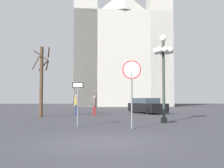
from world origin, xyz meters
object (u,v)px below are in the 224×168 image
(bare_tree, at_px, (42,79))
(parked_car_near_black, at_px, (147,106))
(stop_sign, at_px, (132,80))
(one_way_arrow_sign, at_px, (78,98))
(pedestrian_standing, at_px, (76,103))
(pedestrian_walking, at_px, (95,103))
(cathedral, at_px, (121,46))
(street_lamp, at_px, (163,61))

(bare_tree, bearing_deg, parked_car_near_black, 28.53)
(stop_sign, relative_size, bare_tree, 0.59)
(one_way_arrow_sign, bearing_deg, pedestrian_standing, 96.64)
(bare_tree, relative_size, pedestrian_walking, 3.27)
(pedestrian_walking, distance_m, pedestrian_standing, 1.66)
(cathedral, xyz_separation_m, pedestrian_walking, (-3.73, -26.33, -9.93))
(street_lamp, bearing_deg, stop_sign, -124.47)
(cathedral, height_order, stop_sign, cathedral)
(street_lamp, distance_m, pedestrian_standing, 9.55)
(bare_tree, bearing_deg, one_way_arrow_sign, -63.37)
(one_way_arrow_sign, height_order, bare_tree, bare_tree)
(bare_tree, height_order, parked_car_near_black, bare_tree)
(stop_sign, xyz_separation_m, one_way_arrow_sign, (-2.61, 1.07, -0.86))
(stop_sign, relative_size, parked_car_near_black, 0.67)
(cathedral, bearing_deg, one_way_arrow_sign, -96.89)
(cathedral, distance_m, street_lamp, 33.63)
(parked_car_near_black, distance_m, pedestrian_walking, 5.73)
(one_way_arrow_sign, distance_m, street_lamp, 5.70)
(street_lamp, distance_m, parked_car_near_black, 10.03)
(stop_sign, distance_m, pedestrian_walking, 10.00)
(cathedral, height_order, bare_tree, cathedral)
(pedestrian_standing, bearing_deg, bare_tree, -136.87)
(street_lamp, relative_size, parked_car_near_black, 1.09)
(parked_car_near_black, height_order, pedestrian_standing, pedestrian_standing)
(one_way_arrow_sign, bearing_deg, street_lamp, 23.91)
(bare_tree, height_order, pedestrian_walking, bare_tree)
(one_way_arrow_sign, distance_m, parked_car_near_black, 12.88)
(stop_sign, distance_m, one_way_arrow_sign, 2.95)
(street_lamp, relative_size, bare_tree, 0.96)
(street_lamp, bearing_deg, cathedral, 91.02)
(cathedral, distance_m, parked_car_near_black, 25.42)
(bare_tree, xyz_separation_m, pedestrian_standing, (2.41, 2.26, -1.86))
(street_lamp, xyz_separation_m, pedestrian_walking, (-4.32, 6.49, -2.62))
(bare_tree, distance_m, parked_car_near_black, 10.23)
(bare_tree, bearing_deg, pedestrian_standing, 43.13)
(parked_car_near_black, height_order, pedestrian_walking, pedestrian_walking)
(stop_sign, bearing_deg, bare_tree, 127.24)
(one_way_arrow_sign, relative_size, bare_tree, 0.41)
(cathedral, relative_size, pedestrian_standing, 21.45)
(cathedral, bearing_deg, bare_tree, -105.37)
(cathedral, distance_m, pedestrian_walking, 28.39)
(street_lamp, xyz_separation_m, parked_car_near_black, (0.50, 9.58, -2.92))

